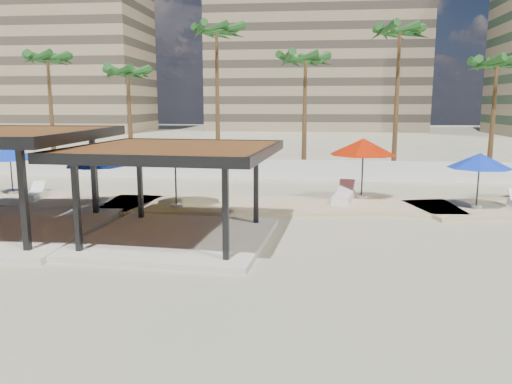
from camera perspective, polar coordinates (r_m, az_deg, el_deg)
ground at (r=16.51m, az=-6.07°, el=-6.56°), size 200.00×200.00×0.00m
promenade at (r=23.62m, az=2.64°, el=-1.30°), size 44.45×7.97×0.24m
boundary_wall at (r=31.90m, az=0.01°, el=2.65°), size 56.00×0.30×1.20m
building_west at (r=95.61m, az=-23.07°, el=15.61°), size 34.00×16.00×32.40m
building_mid at (r=93.94m, az=6.82°, el=15.82°), size 38.00×16.00×30.40m
pavilion_central at (r=17.31m, az=-9.16°, el=0.85°), size 7.02×7.02×3.31m
umbrella_a at (r=28.17m, az=-26.33°, el=4.02°), size 3.56×3.56×2.42m
umbrella_b at (r=22.16m, az=-9.25°, el=4.28°), size 3.43×3.43×2.73m
umbrella_c at (r=24.45m, az=12.16°, el=5.06°), size 4.15×4.15×2.90m
umbrella_d at (r=23.75m, az=24.20°, el=3.27°), size 3.40×3.40×2.43m
umbrella_f at (r=23.41m, az=-17.80°, el=3.62°), size 2.90×2.90×2.44m
lounger_a at (r=26.35m, az=-24.03°, el=-0.33°), size 1.01×2.04×0.74m
lounger_b at (r=23.85m, az=9.99°, el=-0.52°), size 1.24×2.47×0.89m
palm_b at (r=38.92m, az=-22.71°, el=13.50°), size 3.00×3.00×8.69m
palm_c at (r=35.83m, az=-14.43°, el=12.73°), size 3.00×3.00×7.65m
palm_d at (r=35.23m, az=-4.53°, el=17.30°), size 3.00×3.00×10.41m
palm_e at (r=33.96m, az=5.67°, el=14.44°), size 3.00×3.00×8.45m
palm_f at (r=34.76m, az=16.10°, el=16.64°), size 3.00×3.00×10.14m
palm_g at (r=35.65m, az=25.83°, el=12.66°), size 3.00×3.00×8.03m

